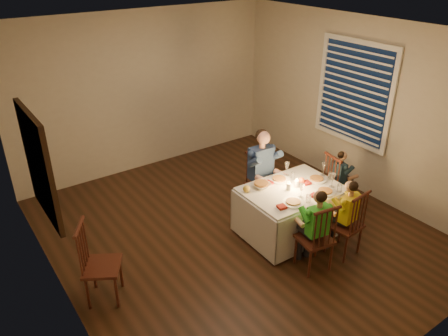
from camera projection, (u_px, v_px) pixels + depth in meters
ground at (236, 231)px, 5.90m from camera, size 5.00×5.00×0.00m
wall_left at (48, 198)px, 4.15m from camera, size 0.02×5.00×2.60m
wall_right at (359, 107)px, 6.46m from camera, size 0.02×5.00×2.60m
wall_back at (146, 92)px, 7.12m from camera, size 4.50×0.02×2.60m
ceiling at (239, 32)px, 4.71m from camera, size 5.00×5.00×0.00m
dining_table at (291, 201)px, 5.66m from camera, size 1.30×0.96×0.63m
chair_adult at (260, 208)px, 6.39m from camera, size 0.38×0.36×0.90m
chair_near_left at (312, 266)px, 5.24m from camera, size 0.42×0.41×0.90m
chair_near_right at (341, 252)px, 5.49m from camera, size 0.41×0.39×0.90m
chair_end at (335, 210)px, 6.35m from camera, size 0.41×0.43×0.90m
chair_extra at (107, 296)px, 4.79m from camera, size 0.52×0.53×0.95m
adult at (260, 208)px, 6.39m from camera, size 0.46×0.42×1.23m
child_green at (312, 266)px, 5.24m from camera, size 0.39×0.37×1.05m
child_yellow at (341, 252)px, 5.49m from camera, size 0.36×0.33×1.02m
child_teal at (335, 210)px, 6.35m from camera, size 0.30×0.32×0.94m
setting_adult at (279, 180)px, 5.77m from camera, size 0.27×0.27×0.02m
setting_green at (293, 203)px, 5.25m from camera, size 0.27×0.27×0.02m
setting_yellow at (325, 192)px, 5.49m from camera, size 0.27×0.27×0.02m
setting_teal at (316, 179)px, 5.77m from camera, size 0.27×0.27×0.02m
candle_left at (289, 187)px, 5.52m from camera, size 0.06×0.06×0.10m
candle_right at (297, 184)px, 5.58m from camera, size 0.06×0.06×0.10m
squash at (246, 189)px, 5.48m from camera, size 0.09×0.09×0.09m
orange_fruit at (302, 181)px, 5.69m from camera, size 0.08×0.08×0.08m
serving_bowl at (261, 185)px, 5.60m from camera, size 0.24×0.24×0.06m
wall_mirror at (39, 166)px, 4.29m from camera, size 0.06×0.95×1.15m
window_blinds at (354, 93)px, 6.42m from camera, size 0.07×1.34×1.54m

